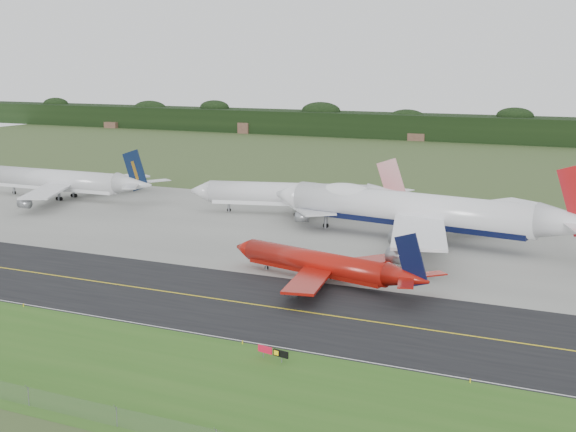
% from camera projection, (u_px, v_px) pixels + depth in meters
% --- Properties ---
extents(ground, '(600.00, 600.00, 0.00)m').
position_uv_depth(ground, '(273.00, 299.00, 128.40)').
color(ground, '#344621').
rests_on(ground, ground).
extents(grass_verge, '(400.00, 30.00, 0.01)m').
position_uv_depth(grass_verge, '(144.00, 374.00, 97.40)').
color(grass_verge, '#2E5C1B').
rests_on(grass_verge, ground).
extents(taxiway, '(400.00, 32.00, 0.02)m').
position_uv_depth(taxiway, '(261.00, 305.00, 124.85)').
color(taxiway, black).
rests_on(taxiway, ground).
extents(apron, '(400.00, 78.00, 0.01)m').
position_uv_depth(apron, '(378.00, 237.00, 173.56)').
color(apron, gray).
rests_on(apron, ground).
extents(taxiway_centreline, '(400.00, 0.40, 0.00)m').
position_uv_depth(taxiway_centreline, '(261.00, 305.00, 124.85)').
color(taxiway_centreline, yellow).
rests_on(taxiway_centreline, taxiway).
extents(taxiway_edge_line, '(400.00, 0.25, 0.00)m').
position_uv_depth(taxiway_edge_line, '(210.00, 335.00, 111.13)').
color(taxiway_edge_line, silver).
rests_on(taxiway_edge_line, taxiway).
extents(perimeter_fence, '(320.00, 0.10, 320.00)m').
position_uv_depth(perimeter_fence, '(71.00, 406.00, 85.69)').
color(perimeter_fence, slate).
rests_on(perimeter_fence, ground).
extents(horizon_treeline, '(700.00, 25.00, 12.00)m').
position_uv_depth(horizon_treeline, '(539.00, 132.00, 369.79)').
color(horizon_treeline, black).
rests_on(horizon_treeline, ground).
extents(jet_ba_747, '(76.11, 62.44, 19.15)m').
position_uv_depth(jet_ba_747, '(421.00, 211.00, 168.75)').
color(jet_ba_747, white).
rests_on(jet_ba_747, ground).
extents(jet_red_737, '(40.54, 32.44, 11.05)m').
position_uv_depth(jet_red_737, '(326.00, 265.00, 137.59)').
color(jet_red_737, '#99120B').
rests_on(jet_red_737, ground).
extents(jet_navy_gold, '(57.45, 50.23, 14.87)m').
position_uv_depth(jet_navy_gold, '(65.00, 181.00, 221.31)').
color(jet_navy_gold, silver).
rests_on(jet_navy_gold, ground).
extents(jet_star_tail, '(54.84, 44.95, 14.63)m').
position_uv_depth(jet_star_tail, '(299.00, 195.00, 198.55)').
color(jet_star_tail, silver).
rests_on(jet_star_tail, ground).
extents(taxiway_sign, '(4.73, 1.10, 1.59)m').
position_uv_depth(taxiway_sign, '(273.00, 352.00, 101.78)').
color(taxiway_sign, slate).
rests_on(taxiway_sign, ground).
extents(edge_marker_left, '(0.16, 0.16, 0.50)m').
position_uv_depth(edge_marker_left, '(23.00, 305.00, 124.20)').
color(edge_marker_left, yellow).
rests_on(edge_marker_left, ground).
extents(edge_marker_center, '(0.16, 0.16, 0.50)m').
position_uv_depth(edge_marker_center, '(243.00, 342.00, 107.75)').
color(edge_marker_center, yellow).
rests_on(edge_marker_center, ground).
extents(edge_marker_right, '(0.16, 0.16, 0.50)m').
position_uv_depth(edge_marker_right, '(470.00, 381.00, 94.72)').
color(edge_marker_right, yellow).
rests_on(edge_marker_right, ground).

